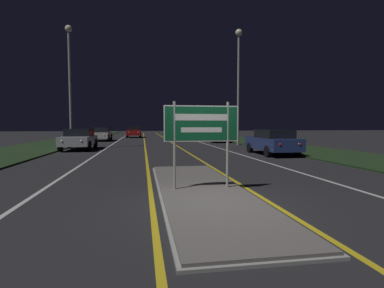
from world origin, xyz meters
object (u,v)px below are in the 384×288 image
car_receding_0 (272,141)px  car_approaching_1 (101,134)px  car_receding_2 (197,132)px  streetlight_right_near (238,67)px  highway_sign (201,128)px  streetlight_left_near (70,72)px  car_approaching_0 (79,139)px  car_approaching_2 (134,132)px  car_receding_1 (218,135)px

car_receding_0 → car_approaching_1: 21.05m
car_receding_2 → car_approaching_1: size_ratio=1.00×
streetlight_right_near → car_receding_0: (-0.61, -8.36, -5.92)m
highway_sign → streetlight_left_near: 16.97m
highway_sign → car_approaching_1: bearing=102.8°
car_receding_2 → car_approaching_1: 12.99m
car_receding_0 → car_approaching_0: size_ratio=1.00×
streetlight_left_near → car_approaching_0: streetlight_left_near is taller
car_approaching_2 → car_receding_1: bearing=-55.3°
streetlight_left_near → car_receding_0: streetlight_left_near is taller
car_receding_1 → car_approaching_2: bearing=124.7°
streetlight_left_near → car_approaching_1: 12.09m
streetlight_right_near → streetlight_left_near: bearing=-170.6°
car_approaching_1 → car_approaching_0: bearing=-89.9°
car_receding_2 → car_approaching_2: (-8.39, 2.46, 0.07)m
streetlight_right_near → car_receding_0: 10.26m
streetlight_right_near → car_approaching_1: size_ratio=2.12×
streetlight_right_near → car_approaching_0: 14.21m
streetlight_left_near → car_receding_0: bearing=-26.0°
streetlight_left_near → streetlight_right_near: streetlight_right_near is taller
car_receding_2 → car_approaching_2: size_ratio=1.08×
streetlight_left_near → car_approaching_1: (0.66, 11.12, -4.72)m
car_receding_2 → car_approaching_2: 8.74m
car_approaching_2 → highway_sign: bearing=-85.5°
car_receding_2 → car_approaching_2: car_approaching_2 is taller
streetlight_right_near → car_approaching_2: (-9.36, 17.14, -5.89)m
highway_sign → car_approaching_2: bearing=94.5°
streetlight_right_near → car_receding_0: bearing=-94.1°
streetlight_left_near → streetlight_right_near: 13.51m
car_receding_1 → car_receding_2: (-0.32, 10.14, 0.02)m
streetlight_left_near → car_receding_0: (12.67, -6.17, -4.72)m
car_approaching_0 → car_receding_2: bearing=56.4°
streetlight_right_near → car_receding_2: (-0.97, 14.68, -5.95)m
car_receding_0 → car_receding_2: car_receding_0 is taller
streetlight_right_near → car_receding_0: size_ratio=2.20×
highway_sign → car_receding_2: (5.70, 32.03, -0.94)m
streetlight_right_near → car_receding_2: bearing=93.8°
car_approaching_0 → car_receding_0: bearing=-24.6°
car_receding_1 → car_approaching_1: 12.75m
streetlight_left_near → car_approaching_1: streetlight_left_near is taller
car_receding_0 → car_approaching_1: bearing=124.8°
highway_sign → car_approaching_1: (-5.95, 26.28, -0.90)m
car_receding_1 → car_receding_2: bearing=91.8°
car_receding_1 → car_approaching_1: bearing=159.9°
streetlight_left_near → car_approaching_2: bearing=78.5°
streetlight_left_near → car_approaching_0: size_ratio=1.96×
highway_sign → car_approaching_1: highway_sign is taller
streetlight_right_near → car_approaching_2: bearing=118.6°
highway_sign → car_receding_0: size_ratio=0.50×
streetlight_left_near → car_receding_1: size_ratio=2.13×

